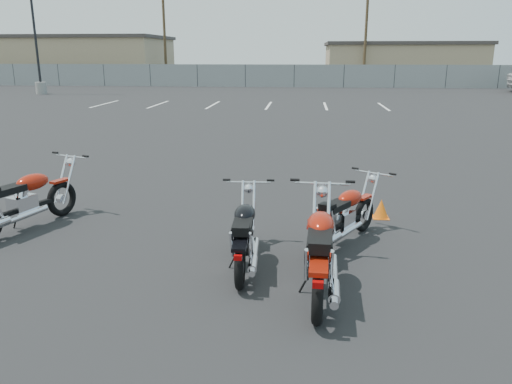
# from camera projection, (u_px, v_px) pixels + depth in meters

# --- Properties ---
(ground) EXTENTS (120.00, 120.00, 0.00)m
(ground) POSITION_uv_depth(u_px,v_px,m) (238.00, 246.00, 7.20)
(ground) COLOR black
(ground) RESTS_ON ground
(motorcycle_front_red) EXTENTS (1.16, 2.08, 1.04)m
(motorcycle_front_red) POSITION_uv_depth(u_px,v_px,m) (25.00, 200.00, 7.79)
(motorcycle_front_red) COLOR black
(motorcycle_front_red) RESTS_ON ground
(motorcycle_second_black) EXTENTS (0.75, 1.93, 0.94)m
(motorcycle_second_black) POSITION_uv_depth(u_px,v_px,m) (245.00, 235.00, 6.42)
(motorcycle_second_black) COLOR black
(motorcycle_second_black) RESTS_ON ground
(motorcycle_third_red) EXTENTS (0.85, 2.21, 1.08)m
(motorcycle_third_red) POSITION_uv_depth(u_px,v_px,m) (320.00, 251.00, 5.73)
(motorcycle_third_red) COLOR black
(motorcycle_third_red) RESTS_ON ground
(motorcycle_rear_red) EXTENTS (1.35, 1.78, 0.93)m
(motorcycle_rear_red) POSITION_uv_depth(u_px,v_px,m) (344.00, 216.00, 7.19)
(motorcycle_rear_red) COLOR black
(motorcycle_rear_red) RESTS_ON ground
(training_cone_near) EXTENTS (0.27, 0.27, 0.32)m
(training_cone_near) POSITION_uv_depth(u_px,v_px,m) (381.00, 209.00, 8.39)
(training_cone_near) COLOR orange
(training_cone_near) RESTS_ON ground
(light_pole_west) EXTENTS (0.80, 0.70, 11.73)m
(light_pole_west) POSITION_uv_depth(u_px,v_px,m) (36.00, 45.00, 33.00)
(light_pole_west) COLOR gray
(light_pole_west) RESTS_ON ground
(chainlink_fence) EXTENTS (80.06, 0.06, 1.80)m
(chainlink_fence) POSITION_uv_depth(u_px,v_px,m) (294.00, 76.00, 40.51)
(chainlink_fence) COLOR slate
(chainlink_fence) RESTS_ON ground
(tan_building_west) EXTENTS (18.40, 10.40, 4.30)m
(tan_building_west) POSITION_uv_depth(u_px,v_px,m) (72.00, 59.00, 48.92)
(tan_building_west) COLOR tan
(tan_building_west) RESTS_ON ground
(tan_building_east) EXTENTS (14.40, 9.40, 3.70)m
(tan_building_east) POSITION_uv_depth(u_px,v_px,m) (401.00, 62.00, 47.96)
(tan_building_east) COLOR tan
(tan_building_east) RESTS_ON ground
(utility_pole_b) EXTENTS (1.80, 0.24, 9.00)m
(utility_pole_b) POSITION_uv_depth(u_px,v_px,m) (164.00, 30.00, 45.40)
(utility_pole_b) COLOR #3F2F1D
(utility_pole_b) RESTS_ON ground
(utility_pole_c) EXTENTS (1.80, 0.24, 9.00)m
(utility_pole_c) POSITION_uv_depth(u_px,v_px,m) (366.00, 29.00, 42.77)
(utility_pole_c) COLOR #3F2F1D
(utility_pole_c) RESTS_ON ground
(parking_line_stripes) EXTENTS (15.12, 4.00, 0.01)m
(parking_line_stripes) POSITION_uv_depth(u_px,v_px,m) (241.00, 105.00, 26.60)
(parking_line_stripes) COLOR silver
(parking_line_stripes) RESTS_ON ground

